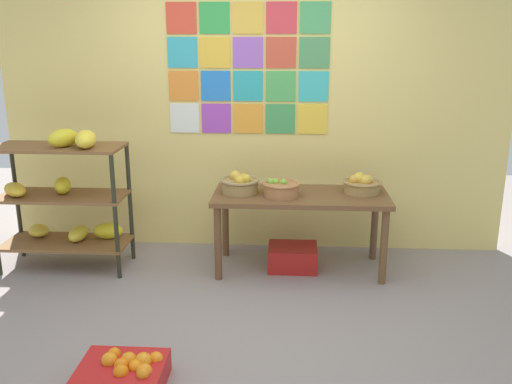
{
  "coord_description": "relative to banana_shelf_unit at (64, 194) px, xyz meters",
  "views": [
    {
      "loc": [
        0.34,
        -3.31,
        1.9
      ],
      "look_at": [
        0.09,
        0.69,
        0.78
      ],
      "focal_mm": 38.53,
      "sensor_mm": 36.0,
      "label": 1
    }
  ],
  "objects": [
    {
      "name": "ground",
      "position": [
        1.54,
        -0.99,
        -0.65
      ],
      "size": [
        9.19,
        9.19,
        0.0
      ],
      "primitive_type": "plane",
      "color": "gray"
    },
    {
      "name": "fruit_basket_centre",
      "position": [
        2.48,
        0.15,
        0.08
      ],
      "size": [
        0.32,
        0.32,
        0.17
      ],
      "color": "#9F7D43",
      "rests_on": "display_table"
    },
    {
      "name": "display_table",
      "position": [
        1.97,
        0.08,
        -0.07
      ],
      "size": [
        1.44,
        0.64,
        0.66
      ],
      "color": "brown",
      "rests_on": "ground"
    },
    {
      "name": "orange_crate_foreground",
      "position": [
        0.96,
        -1.66,
        -0.57
      ],
      "size": [
        0.48,
        0.39,
        0.2
      ],
      "color": "red",
      "rests_on": "ground"
    },
    {
      "name": "back_wall_with_art",
      "position": [
        1.54,
        0.64,
        0.81
      ],
      "size": [
        4.55,
        0.07,
        2.92
      ],
      "color": "#E5CD6E",
      "rests_on": "ground"
    },
    {
      "name": "produce_crate_under_table",
      "position": [
        1.92,
        0.09,
        -0.56
      ],
      "size": [
        0.41,
        0.34,
        0.2
      ],
      "primitive_type": "cube",
      "color": "#AD1B18",
      "rests_on": "ground"
    },
    {
      "name": "fruit_basket_back_right",
      "position": [
        1.81,
        0.01,
        0.08
      ],
      "size": [
        0.31,
        0.31,
        0.14
      ],
      "color": "#A46C3E",
      "rests_on": "display_table"
    },
    {
      "name": "fruit_basket_left",
      "position": [
        1.47,
        0.09,
        0.09
      ],
      "size": [
        0.33,
        0.33,
        0.18
      ],
      "color": "#9A7E47",
      "rests_on": "display_table"
    },
    {
      "name": "banana_shelf_unit",
      "position": [
        0.0,
        0.0,
        0.0
      ],
      "size": [
        1.05,
        0.49,
        1.21
      ],
      "color": "#28291B",
      "rests_on": "ground"
    }
  ]
}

